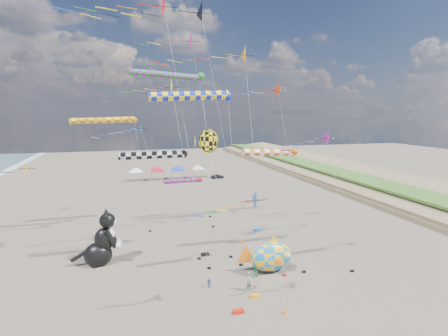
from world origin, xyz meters
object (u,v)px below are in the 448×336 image
Objects in this scene: cat_inflatable at (100,237)px; child_green at (255,272)px; fish_inflatable at (271,257)px; person_adult at (249,282)px; parked_car at (217,176)px; child_blue at (209,283)px.

child_green is (14.72, -7.57, -2.43)m from cat_inflatable.
cat_inflatable is 0.99× the size of fish_inflatable.
parked_car is (11.48, 53.97, -0.36)m from person_adult.
cat_inflatable reaches higher than fish_inflatable.
child_blue is 54.40m from parked_car.
child_green is 1.23× the size of child_blue.
child_blue is (-4.84, -0.64, -0.11)m from child_green.
parked_car is at bearing 81.00° from fish_inflatable.
cat_inflatable is 1.86× the size of parked_car.
person_adult is at bearing -139.99° from fish_inflatable.
parked_car is at bearing 99.63° from child_green.
person_adult reaches higher than child_blue.
person_adult is 55.18m from parked_car.
person_adult is 1.95× the size of child_blue.
person_adult reaches higher than parked_car.
child_green is at bearing 166.12° from parked_car.
child_green is 0.36× the size of parked_car.
fish_inflatable is 2.29m from child_green.
cat_inflatable is 16.73m from child_green.
parked_car is (9.98, 51.71, -0.03)m from child_green.
child_blue is at bearing -37.90° from cat_inflatable.
cat_inflatable is 3.29× the size of person_adult.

